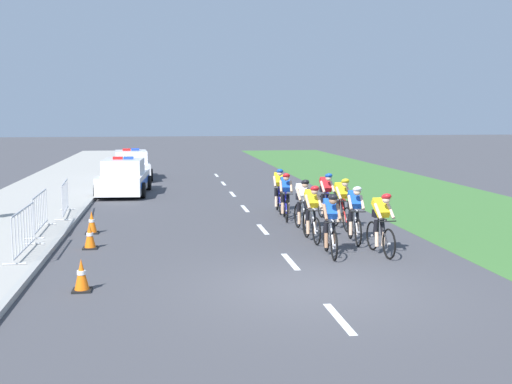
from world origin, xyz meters
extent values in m
plane|color=#424247|center=(0.00, 0.00, 0.00)|extent=(160.00, 160.00, 0.00)
cube|color=#A3A099|center=(-7.71, 14.00, 0.06)|extent=(4.29, 60.00, 0.12)
cube|color=#9E9E99|center=(-5.65, 14.00, 0.07)|extent=(0.16, 60.00, 0.13)
cube|color=#3D7033|center=(7.61, 14.00, 0.00)|extent=(7.00, 60.00, 0.01)
cube|color=white|center=(0.00, -1.89, 0.00)|extent=(0.14, 1.60, 0.01)
cube|color=white|center=(0.00, 2.11, 0.00)|extent=(0.14, 1.60, 0.01)
cube|color=white|center=(0.00, 6.11, 0.00)|extent=(0.14, 1.60, 0.01)
cube|color=white|center=(0.00, 10.11, 0.00)|extent=(0.14, 1.60, 0.01)
cube|color=white|center=(0.00, 14.11, 0.00)|extent=(0.14, 1.60, 0.01)
cube|color=white|center=(0.00, 18.11, 0.00)|extent=(0.14, 1.60, 0.01)
cube|color=white|center=(0.00, 22.11, 0.00)|extent=(0.14, 1.60, 0.01)
torus|color=black|center=(1.02, 2.05, 0.36)|extent=(0.10, 0.73, 0.72)
cylinder|color=#99999E|center=(1.02, 2.05, 0.36)|extent=(0.06, 0.06, 0.06)
torus|color=black|center=(1.10, 3.05, 0.36)|extent=(0.10, 0.73, 0.72)
cylinder|color=#99999E|center=(1.10, 3.05, 0.36)|extent=(0.06, 0.06, 0.06)
cylinder|color=white|center=(1.05, 2.50, 0.90)|extent=(0.08, 0.55, 0.04)
cylinder|color=white|center=(1.04, 2.32, 0.58)|extent=(0.08, 0.48, 0.63)
cylinder|color=white|center=(1.07, 2.70, 0.60)|extent=(0.04, 0.04, 0.65)
cylinder|color=black|center=(1.03, 2.15, 0.88)|extent=(0.42, 0.06, 0.03)
cube|color=black|center=(1.07, 2.70, 0.94)|extent=(0.12, 0.23, 0.05)
cube|color=blue|center=(1.06, 2.57, 1.14)|extent=(0.32, 0.57, 0.45)
cube|color=black|center=(1.07, 2.69, 0.98)|extent=(0.29, 0.22, 0.18)
cylinder|color=black|center=(1.15, 2.63, 0.64)|extent=(0.13, 0.23, 0.40)
cylinder|color=#9E7051|center=(1.15, 2.55, 0.37)|extent=(0.10, 0.16, 0.36)
cylinder|color=black|center=(0.97, 2.65, 0.64)|extent=(0.12, 0.18, 0.40)
cylinder|color=#9E7051|center=(0.97, 2.57, 0.37)|extent=(0.10, 0.13, 0.36)
cylinder|color=#9E7051|center=(1.20, 2.35, 1.09)|extent=(0.11, 0.41, 0.35)
cylinder|color=#9E7051|center=(0.88, 2.37, 1.09)|extent=(0.11, 0.41, 0.35)
sphere|color=#9E7051|center=(1.04, 2.28, 1.38)|extent=(0.19, 0.19, 0.19)
ellipsoid|color=black|center=(1.03, 2.27, 1.45)|extent=(0.25, 0.33, 0.24)
torus|color=black|center=(2.33, 2.01, 0.36)|extent=(0.09, 0.73, 0.72)
cylinder|color=#99999E|center=(2.33, 2.01, 0.36)|extent=(0.06, 0.06, 0.06)
torus|color=black|center=(2.27, 3.01, 0.36)|extent=(0.09, 0.73, 0.72)
cylinder|color=#99999E|center=(2.27, 3.01, 0.36)|extent=(0.06, 0.06, 0.06)
cylinder|color=black|center=(2.30, 2.46, 0.90)|extent=(0.07, 0.55, 0.04)
cylinder|color=black|center=(2.31, 2.29, 0.58)|extent=(0.07, 0.48, 0.63)
cylinder|color=black|center=(2.29, 2.66, 0.60)|extent=(0.04, 0.04, 0.65)
cylinder|color=black|center=(2.32, 2.11, 0.88)|extent=(0.42, 0.05, 0.03)
cube|color=black|center=(2.29, 2.66, 0.94)|extent=(0.11, 0.23, 0.05)
cube|color=yellow|center=(2.30, 2.53, 1.14)|extent=(0.31, 0.57, 0.44)
cube|color=black|center=(2.29, 2.65, 0.98)|extent=(0.29, 0.22, 0.18)
cylinder|color=black|center=(2.38, 2.61, 0.64)|extent=(0.12, 0.23, 0.40)
cylinder|color=beige|center=(2.39, 2.53, 0.37)|extent=(0.10, 0.16, 0.36)
cylinder|color=black|center=(2.20, 2.59, 0.64)|extent=(0.12, 0.17, 0.40)
cylinder|color=beige|center=(2.21, 2.51, 0.37)|extent=(0.10, 0.13, 0.36)
cylinder|color=beige|center=(2.47, 2.33, 1.09)|extent=(0.10, 0.40, 0.35)
cylinder|color=beige|center=(2.15, 2.31, 1.09)|extent=(0.10, 0.40, 0.35)
sphere|color=beige|center=(2.31, 2.24, 1.38)|extent=(0.19, 0.19, 0.19)
ellipsoid|color=red|center=(2.31, 2.23, 1.45)|extent=(0.25, 0.33, 0.24)
torus|color=black|center=(1.04, 3.78, 0.36)|extent=(0.07, 0.73, 0.72)
cylinder|color=#99999E|center=(1.04, 3.78, 0.36)|extent=(0.06, 0.06, 0.06)
torus|color=black|center=(1.00, 4.78, 0.36)|extent=(0.07, 0.73, 0.72)
cylinder|color=#99999E|center=(1.00, 4.78, 0.36)|extent=(0.06, 0.06, 0.06)
cylinder|color=white|center=(1.02, 4.23, 0.90)|extent=(0.06, 0.55, 0.04)
cylinder|color=white|center=(1.03, 4.06, 0.58)|extent=(0.06, 0.48, 0.63)
cylinder|color=white|center=(1.01, 4.43, 0.60)|extent=(0.04, 0.04, 0.65)
cylinder|color=black|center=(1.03, 3.88, 0.88)|extent=(0.42, 0.04, 0.03)
cube|color=black|center=(1.01, 4.43, 0.94)|extent=(0.11, 0.22, 0.05)
cube|color=yellow|center=(1.02, 4.31, 1.14)|extent=(0.30, 0.56, 0.45)
cube|color=black|center=(1.01, 4.42, 0.98)|extent=(0.29, 0.21, 0.18)
cylinder|color=black|center=(1.11, 4.38, 0.64)|extent=(0.12, 0.23, 0.40)
cylinder|color=tan|center=(1.11, 4.30, 0.37)|extent=(0.10, 0.16, 0.36)
cylinder|color=black|center=(0.93, 4.37, 0.64)|extent=(0.12, 0.17, 0.40)
cylinder|color=tan|center=(0.93, 4.29, 0.37)|extent=(0.09, 0.13, 0.36)
cylinder|color=tan|center=(1.19, 4.10, 1.09)|extent=(0.09, 0.40, 0.35)
cylinder|color=tan|center=(0.87, 4.09, 1.09)|extent=(0.09, 0.40, 0.35)
sphere|color=tan|center=(1.03, 4.01, 1.38)|extent=(0.19, 0.19, 0.19)
ellipsoid|color=red|center=(1.03, 4.00, 1.45)|extent=(0.24, 0.32, 0.24)
torus|color=black|center=(2.05, 3.46, 0.36)|extent=(0.11, 0.72, 0.72)
cylinder|color=#99999E|center=(2.05, 3.46, 0.36)|extent=(0.07, 0.07, 0.06)
torus|color=black|center=(2.15, 4.45, 0.36)|extent=(0.11, 0.72, 0.72)
cylinder|color=#99999E|center=(2.15, 4.45, 0.36)|extent=(0.07, 0.07, 0.06)
cylinder|color=silver|center=(2.09, 3.90, 0.90)|extent=(0.09, 0.55, 0.04)
cylinder|color=silver|center=(2.08, 3.73, 0.58)|extent=(0.09, 0.48, 0.63)
cylinder|color=silver|center=(2.11, 4.10, 0.60)|extent=(0.04, 0.04, 0.65)
cylinder|color=black|center=(2.06, 3.56, 0.88)|extent=(0.42, 0.07, 0.03)
cube|color=black|center=(2.11, 4.10, 0.94)|extent=(0.12, 0.23, 0.05)
cube|color=blue|center=(2.10, 3.98, 1.14)|extent=(0.33, 0.57, 0.45)
cube|color=black|center=(2.11, 4.09, 0.98)|extent=(0.30, 0.23, 0.18)
cylinder|color=black|center=(2.20, 4.04, 0.64)|extent=(0.13, 0.23, 0.40)
cylinder|color=beige|center=(2.19, 3.96, 0.37)|extent=(0.10, 0.16, 0.36)
cylinder|color=black|center=(2.02, 4.05, 0.64)|extent=(0.13, 0.18, 0.40)
cylinder|color=beige|center=(2.01, 3.97, 0.37)|extent=(0.10, 0.13, 0.36)
cylinder|color=beige|center=(2.24, 3.75, 1.09)|extent=(0.11, 0.41, 0.35)
cylinder|color=beige|center=(1.92, 3.78, 1.09)|extent=(0.11, 0.41, 0.35)
sphere|color=beige|center=(2.07, 3.68, 1.38)|extent=(0.19, 0.19, 0.19)
ellipsoid|color=white|center=(2.07, 3.67, 1.45)|extent=(0.26, 0.34, 0.24)
torus|color=black|center=(1.13, 5.25, 0.36)|extent=(0.08, 0.73, 0.72)
cylinder|color=#99999E|center=(1.13, 5.25, 0.36)|extent=(0.06, 0.06, 0.06)
torus|color=black|center=(1.08, 6.25, 0.36)|extent=(0.08, 0.73, 0.72)
cylinder|color=#99999E|center=(1.08, 6.25, 0.36)|extent=(0.06, 0.06, 0.06)
cylinder|color=white|center=(1.11, 5.70, 0.90)|extent=(0.06, 0.55, 0.04)
cylinder|color=white|center=(1.11, 5.53, 0.58)|extent=(0.06, 0.48, 0.63)
cylinder|color=white|center=(1.10, 5.90, 0.60)|extent=(0.04, 0.04, 0.65)
cylinder|color=black|center=(1.12, 5.35, 0.88)|extent=(0.42, 0.05, 0.03)
cube|color=black|center=(1.10, 5.90, 0.94)|extent=(0.11, 0.22, 0.05)
cube|color=white|center=(1.10, 5.78, 1.14)|extent=(0.31, 0.56, 0.45)
cube|color=black|center=(1.10, 5.89, 0.98)|extent=(0.29, 0.21, 0.18)
cylinder|color=black|center=(1.19, 5.85, 0.64)|extent=(0.12, 0.23, 0.40)
cylinder|color=tan|center=(1.19, 5.77, 0.37)|extent=(0.10, 0.16, 0.36)
cylinder|color=black|center=(1.01, 5.84, 0.64)|extent=(0.12, 0.17, 0.40)
cylinder|color=tan|center=(1.01, 5.76, 0.37)|extent=(0.10, 0.13, 0.36)
cylinder|color=tan|center=(1.27, 5.57, 1.09)|extent=(0.09, 0.40, 0.35)
cylinder|color=tan|center=(0.95, 5.56, 1.09)|extent=(0.09, 0.40, 0.35)
sphere|color=tan|center=(1.12, 5.48, 1.38)|extent=(0.19, 0.19, 0.19)
ellipsoid|color=black|center=(1.12, 5.47, 1.45)|extent=(0.24, 0.32, 0.24)
torus|color=black|center=(2.34, 5.35, 0.36)|extent=(0.10, 0.73, 0.72)
cylinder|color=#99999E|center=(2.34, 5.35, 0.36)|extent=(0.06, 0.06, 0.06)
torus|color=black|center=(2.26, 6.35, 0.36)|extent=(0.10, 0.73, 0.72)
cylinder|color=#99999E|center=(2.26, 6.35, 0.36)|extent=(0.06, 0.06, 0.06)
cylinder|color=#B21919|center=(2.31, 5.80, 0.90)|extent=(0.08, 0.55, 0.04)
cylinder|color=#B21919|center=(2.32, 5.63, 0.58)|extent=(0.08, 0.48, 0.63)
cylinder|color=#B21919|center=(2.29, 6.00, 0.60)|extent=(0.04, 0.04, 0.65)
cylinder|color=black|center=(2.33, 5.45, 0.88)|extent=(0.42, 0.06, 0.03)
cube|color=black|center=(2.29, 6.00, 0.94)|extent=(0.12, 0.23, 0.05)
cube|color=yellow|center=(2.30, 5.88, 1.14)|extent=(0.32, 0.57, 0.44)
cube|color=black|center=(2.29, 5.99, 0.98)|extent=(0.29, 0.22, 0.18)
cylinder|color=black|center=(2.38, 5.95, 0.64)|extent=(0.13, 0.23, 0.40)
cylinder|color=beige|center=(2.39, 5.87, 0.37)|extent=(0.10, 0.16, 0.36)
cylinder|color=black|center=(2.20, 5.94, 0.64)|extent=(0.12, 0.18, 0.40)
cylinder|color=beige|center=(2.21, 5.86, 0.37)|extent=(0.10, 0.13, 0.36)
cylinder|color=beige|center=(2.48, 5.68, 1.09)|extent=(0.11, 0.41, 0.35)
cylinder|color=beige|center=(2.16, 5.65, 1.09)|extent=(0.11, 0.41, 0.35)
sphere|color=beige|center=(2.32, 5.58, 1.38)|extent=(0.19, 0.19, 0.19)
ellipsoid|color=yellow|center=(2.32, 5.57, 1.45)|extent=(0.25, 0.33, 0.24)
torus|color=black|center=(0.93, 7.16, 0.36)|extent=(0.12, 0.72, 0.72)
cylinder|color=#99999E|center=(0.93, 7.16, 0.36)|extent=(0.07, 0.07, 0.06)
torus|color=black|center=(1.04, 8.15, 0.36)|extent=(0.12, 0.72, 0.72)
cylinder|color=#99999E|center=(1.04, 8.15, 0.36)|extent=(0.07, 0.07, 0.06)
cylinder|color=#1E1E99|center=(0.98, 7.60, 0.90)|extent=(0.10, 0.55, 0.04)
cylinder|color=#1E1E99|center=(0.96, 7.43, 0.58)|extent=(0.09, 0.48, 0.63)
cylinder|color=#1E1E99|center=(1.00, 7.80, 0.60)|extent=(0.04, 0.04, 0.65)
cylinder|color=black|center=(0.94, 7.26, 0.88)|extent=(0.42, 0.07, 0.03)
cube|color=black|center=(1.00, 7.80, 0.94)|extent=(0.12, 0.23, 0.05)
cube|color=blue|center=(0.99, 7.68, 1.14)|extent=(0.34, 0.58, 0.44)
cube|color=black|center=(1.00, 7.79, 0.98)|extent=(0.30, 0.23, 0.18)
cylinder|color=black|center=(1.08, 7.73, 0.64)|extent=(0.13, 0.23, 0.40)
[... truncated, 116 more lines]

